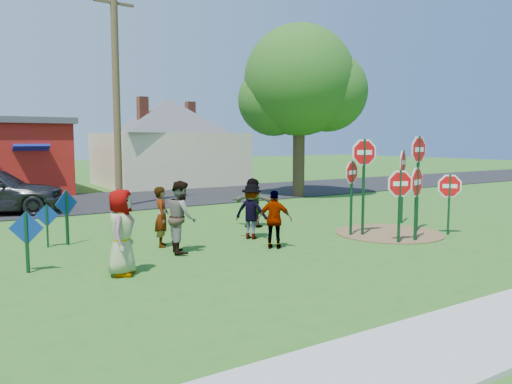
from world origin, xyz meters
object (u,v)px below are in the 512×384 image
stop_sign_b (364,162)px  leafy_tree (302,87)px  person_b (162,217)px  stop_sign_a (400,190)px  stop_sign_d (403,168)px  person_a (121,232)px  stop_sign_c (418,161)px  utility_pole (116,87)px

stop_sign_b → leafy_tree: bearing=78.9°
stop_sign_b → person_b: (-5.54, 1.78, -1.37)m
stop_sign_a → stop_sign_d: (2.66, 2.21, 0.40)m
stop_sign_b → stop_sign_d: (2.69, 0.88, -0.30)m
person_b → leafy_tree: 13.29m
person_a → leafy_tree: 15.85m
stop_sign_c → person_b: size_ratio=1.93×
stop_sign_a → stop_sign_c: 2.10m
stop_sign_c → leafy_tree: bearing=62.7°
person_a → leafy_tree: bearing=-21.1°
utility_pole → leafy_tree: size_ratio=1.13×
person_b → utility_pole: size_ratio=0.17×
stop_sign_c → utility_pole: size_ratio=0.33×
stop_sign_a → stop_sign_d: bearing=59.3°
person_a → person_b: 2.82m
person_a → utility_pole: bearing=13.6°
stop_sign_b → stop_sign_c: size_ratio=0.97×
stop_sign_a → stop_sign_c: (1.77, 0.87, 0.71)m
stop_sign_a → stop_sign_d: size_ratio=0.81×
stop_sign_d → person_b: 8.35m
stop_sign_c → stop_sign_d: (0.89, 1.35, -0.30)m
stop_sign_b → utility_pole: utility_pole is taller
stop_sign_d → stop_sign_a: bearing=-169.2°
stop_sign_d → stop_sign_b: bearing=169.2°
person_a → utility_pole: (3.24, 10.38, 4.06)m
stop_sign_b → stop_sign_c: bearing=1.8°
stop_sign_c → leafy_tree: (2.88, 9.42, 3.20)m
stop_sign_a → stop_sign_c: bearing=45.6°
utility_pole → person_a: bearing=-107.3°
stop_sign_d → person_b: (-8.23, 0.91, -1.07)m
stop_sign_a → stop_sign_d: 3.49m
person_a → person_b: bearing=-8.2°
utility_pole → leafy_tree: utility_pole is taller
stop_sign_b → stop_sign_c: stop_sign_c is taller
stop_sign_b → leafy_tree: (4.68, 8.95, 3.20)m
stop_sign_b → person_a: stop_sign_b is taller
stop_sign_a → person_a: 7.43m
person_a → stop_sign_b: bearing=-55.9°
person_b → stop_sign_b: bearing=-85.6°
stop_sign_b → leafy_tree: 10.59m
stop_sign_d → leafy_tree: bearing=47.3°
stop_sign_d → person_a: 10.14m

